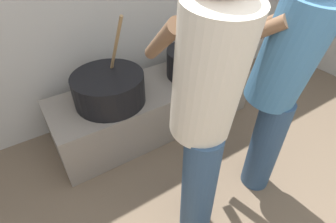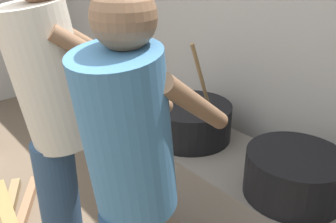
{
  "view_description": "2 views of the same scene",
  "coord_description": "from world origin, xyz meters",
  "px_view_note": "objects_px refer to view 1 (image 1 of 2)",
  "views": [
    {
      "loc": [
        -0.58,
        0.09,
        1.66
      ],
      "look_at": [
        0.03,
        1.04,
        0.76
      ],
      "focal_mm": 27.76,
      "sensor_mm": 36.0,
      "label": 1
    },
    {
      "loc": [
        1.58,
        0.2,
        1.63
      ],
      "look_at": [
        0.26,
        1.29,
        0.86
      ],
      "focal_mm": 39.82,
      "sensor_mm": 36.0,
      "label": 2
    }
  ],
  "objects_px": {
    "cook_in_cream_shirt": "(205,108)",
    "cooking_pot_main": "(109,88)",
    "cook_in_blue_shirt": "(280,81)",
    "cooking_pot_secondary": "(194,63)"
  },
  "relations": [
    {
      "from": "cooking_pot_secondary",
      "to": "cook_in_blue_shirt",
      "type": "bearing_deg",
      "value": -97.17
    },
    {
      "from": "cooking_pot_main",
      "to": "cook_in_blue_shirt",
      "type": "distance_m",
      "value": 1.21
    },
    {
      "from": "cooking_pot_main",
      "to": "cooking_pot_secondary",
      "type": "xyz_separation_m",
      "value": [
        0.81,
        -0.02,
        0.0
      ]
    },
    {
      "from": "cooking_pot_main",
      "to": "cooking_pot_secondary",
      "type": "bearing_deg",
      "value": -1.6
    },
    {
      "from": "cooking_pot_main",
      "to": "cook_in_blue_shirt",
      "type": "xyz_separation_m",
      "value": [
        0.69,
        -0.94,
        0.32
      ]
    },
    {
      "from": "cook_in_cream_shirt",
      "to": "cooking_pot_main",
      "type": "bearing_deg",
      "value": 97.2
    },
    {
      "from": "cook_in_blue_shirt",
      "to": "cooking_pot_secondary",
      "type": "bearing_deg",
      "value": 82.83
    },
    {
      "from": "cooking_pot_main",
      "to": "cook_in_cream_shirt",
      "type": "height_order",
      "value": "cook_in_cream_shirt"
    },
    {
      "from": "cooking_pot_secondary",
      "to": "cook_in_blue_shirt",
      "type": "height_order",
      "value": "cook_in_blue_shirt"
    },
    {
      "from": "cook_in_cream_shirt",
      "to": "cook_in_blue_shirt",
      "type": "relative_size",
      "value": 1.06
    }
  ]
}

